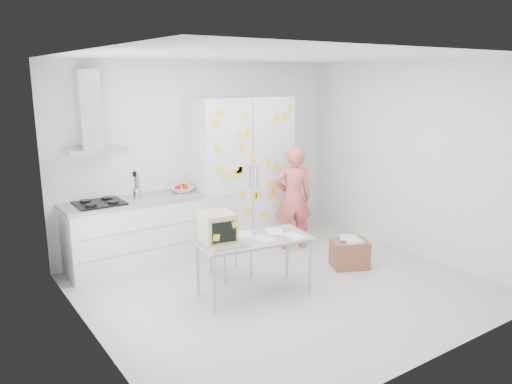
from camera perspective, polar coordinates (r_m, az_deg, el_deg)
floor at (r=6.15m, az=3.29°, el=-10.90°), size 4.50×4.00×0.02m
walls at (r=6.31m, az=-0.54°, el=2.69°), size 4.52×4.01×2.70m
ceiling at (r=5.63m, az=3.67°, el=15.22°), size 4.50×4.00×0.02m
counter_run at (r=6.84m, az=-13.59°, el=-4.44°), size 1.84×0.63×1.28m
range_hood at (r=6.55m, az=-18.44°, el=7.78°), size 0.70×0.48×1.01m
tall_cabinet at (r=7.38m, az=-1.77°, el=2.24°), size 1.50×0.68×2.20m
person at (r=7.28m, az=4.26°, el=-0.69°), size 0.65×0.56×1.52m
desk at (r=5.59m, az=-2.84°, el=-4.75°), size 1.37×0.83×1.03m
chair at (r=6.34m, az=-3.34°, el=-4.38°), size 0.49×0.49×1.04m
cardboard_box at (r=6.81m, az=10.63°, el=-6.89°), size 0.57×0.52×0.40m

